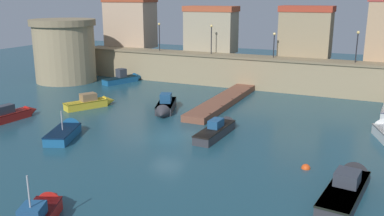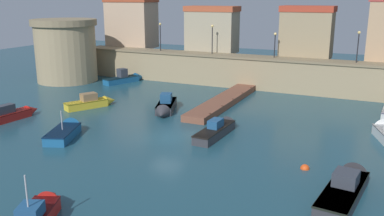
{
  "view_description": "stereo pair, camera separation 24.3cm",
  "coord_description": "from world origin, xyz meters",
  "px_view_note": "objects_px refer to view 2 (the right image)",
  "views": [
    {
      "loc": [
        15.17,
        -28.05,
        10.98
      ],
      "look_at": [
        0.0,
        4.88,
        1.26
      ],
      "focal_mm": 39.3,
      "sensor_mm": 36.0,
      "label": 1
    },
    {
      "loc": [
        15.39,
        -27.95,
        10.98
      ],
      "look_at": [
        0.0,
        4.88,
        1.26
      ],
      "focal_mm": 39.3,
      "sensor_mm": 36.0,
      "label": 2
    }
  ],
  "objects_px": {
    "moored_boat_7": "(92,102)",
    "moored_boat_9": "(165,107)",
    "mooring_buoy_0": "(305,169)",
    "fortress_tower": "(66,50)",
    "moored_boat_1": "(38,214)",
    "quay_lamp_0": "(160,32)",
    "quay_lamp_3": "(358,42)",
    "quay_lamp_1": "(212,35)",
    "moored_boat_8": "(67,131)",
    "moored_boat_10": "(126,78)",
    "moored_boat_5": "(347,185)",
    "moored_boat_6": "(13,114)",
    "quay_lamp_2": "(275,41)",
    "moored_boat_3": "(219,128)"
  },
  "relations": [
    {
      "from": "moored_boat_3",
      "to": "mooring_buoy_0",
      "type": "xyz_separation_m",
      "value": [
        7.79,
        -4.38,
        -0.45
      ]
    },
    {
      "from": "quay_lamp_3",
      "to": "mooring_buoy_0",
      "type": "xyz_separation_m",
      "value": [
        -1.05,
        -22.78,
        -6.16
      ]
    },
    {
      "from": "fortress_tower",
      "to": "quay_lamp_1",
      "type": "bearing_deg",
      "value": 18.97
    },
    {
      "from": "moored_boat_1",
      "to": "moored_boat_6",
      "type": "height_order",
      "value": "moored_boat_1"
    },
    {
      "from": "quay_lamp_1",
      "to": "moored_boat_8",
      "type": "height_order",
      "value": "quay_lamp_1"
    },
    {
      "from": "fortress_tower",
      "to": "mooring_buoy_0",
      "type": "xyz_separation_m",
      "value": [
        34.19,
        -16.54,
        -4.1
      ]
    },
    {
      "from": "moored_boat_9",
      "to": "quay_lamp_1",
      "type": "bearing_deg",
      "value": 163.57
    },
    {
      "from": "quay_lamp_0",
      "to": "moored_boat_8",
      "type": "relative_size",
      "value": 0.68
    },
    {
      "from": "quay_lamp_1",
      "to": "moored_boat_7",
      "type": "height_order",
      "value": "quay_lamp_1"
    },
    {
      "from": "moored_boat_5",
      "to": "moored_boat_10",
      "type": "relative_size",
      "value": 1.22
    },
    {
      "from": "quay_lamp_1",
      "to": "moored_boat_9",
      "type": "xyz_separation_m",
      "value": [
        1.07,
        -14.42,
        -5.76
      ]
    },
    {
      "from": "fortress_tower",
      "to": "moored_boat_7",
      "type": "distance_m",
      "value": 15.53
    },
    {
      "from": "quay_lamp_3",
      "to": "moored_boat_8",
      "type": "height_order",
      "value": "quay_lamp_3"
    },
    {
      "from": "moored_boat_1",
      "to": "moored_boat_5",
      "type": "height_order",
      "value": "moored_boat_1"
    },
    {
      "from": "fortress_tower",
      "to": "quay_lamp_0",
      "type": "height_order",
      "value": "fortress_tower"
    },
    {
      "from": "moored_boat_6",
      "to": "moored_boat_8",
      "type": "xyz_separation_m",
      "value": [
        7.57,
        -1.47,
        -0.11
      ]
    },
    {
      "from": "quay_lamp_3",
      "to": "quay_lamp_1",
      "type": "bearing_deg",
      "value": 180.0
    },
    {
      "from": "moored_boat_8",
      "to": "moored_boat_7",
      "type": "bearing_deg",
      "value": 3.49
    },
    {
      "from": "quay_lamp_1",
      "to": "moored_boat_9",
      "type": "distance_m",
      "value": 15.56
    },
    {
      "from": "moored_boat_3",
      "to": "quay_lamp_0",
      "type": "bearing_deg",
      "value": 42.87
    },
    {
      "from": "quay_lamp_1",
      "to": "moored_boat_5",
      "type": "height_order",
      "value": "quay_lamp_1"
    },
    {
      "from": "moored_boat_3",
      "to": "moored_boat_5",
      "type": "height_order",
      "value": "moored_boat_5"
    },
    {
      "from": "quay_lamp_3",
      "to": "moored_boat_1",
      "type": "height_order",
      "value": "quay_lamp_3"
    },
    {
      "from": "quay_lamp_0",
      "to": "moored_boat_3",
      "type": "height_order",
      "value": "quay_lamp_0"
    },
    {
      "from": "quay_lamp_2",
      "to": "quay_lamp_3",
      "type": "height_order",
      "value": "quay_lamp_3"
    },
    {
      "from": "moored_boat_1",
      "to": "moored_boat_10",
      "type": "height_order",
      "value": "moored_boat_1"
    },
    {
      "from": "moored_boat_6",
      "to": "quay_lamp_1",
      "type": "bearing_deg",
      "value": -19.1
    },
    {
      "from": "moored_boat_8",
      "to": "moored_boat_10",
      "type": "relative_size",
      "value": 0.87
    },
    {
      "from": "moored_boat_9",
      "to": "fortress_tower",
      "type": "bearing_deg",
      "value": -133.74
    },
    {
      "from": "quay_lamp_3",
      "to": "fortress_tower",
      "type": "bearing_deg",
      "value": -169.96
    },
    {
      "from": "quay_lamp_3",
      "to": "moored_boat_7",
      "type": "bearing_deg",
      "value": -146.03
    },
    {
      "from": "quay_lamp_0",
      "to": "quay_lamp_3",
      "type": "relative_size",
      "value": 1.07
    },
    {
      "from": "quay_lamp_1",
      "to": "moored_boat_5",
      "type": "relative_size",
      "value": 0.48
    },
    {
      "from": "quay_lamp_2",
      "to": "moored_boat_10",
      "type": "relative_size",
      "value": 0.47
    },
    {
      "from": "moored_boat_1",
      "to": "mooring_buoy_0",
      "type": "xyz_separation_m",
      "value": [
        10.83,
        12.48,
        -0.47
      ]
    },
    {
      "from": "quay_lamp_1",
      "to": "moored_boat_3",
      "type": "xyz_separation_m",
      "value": [
        8.26,
        -18.39,
        -5.82
      ]
    },
    {
      "from": "moored_boat_5",
      "to": "moored_boat_9",
      "type": "xyz_separation_m",
      "value": [
        -17.81,
        10.8,
        0.05
      ]
    },
    {
      "from": "moored_boat_7",
      "to": "moored_boat_9",
      "type": "height_order",
      "value": "moored_boat_9"
    },
    {
      "from": "moored_boat_1",
      "to": "quay_lamp_0",
      "type": "bearing_deg",
      "value": -3.73
    },
    {
      "from": "mooring_buoy_0",
      "to": "quay_lamp_0",
      "type": "bearing_deg",
      "value": 135.88
    },
    {
      "from": "fortress_tower",
      "to": "moored_boat_1",
      "type": "bearing_deg",
      "value": -51.17
    },
    {
      "from": "mooring_buoy_0",
      "to": "moored_boat_3",
      "type": "bearing_deg",
      "value": 150.64
    },
    {
      "from": "mooring_buoy_0",
      "to": "fortress_tower",
      "type": "bearing_deg",
      "value": 154.19
    },
    {
      "from": "quay_lamp_1",
      "to": "moored_boat_7",
      "type": "relative_size",
      "value": 0.68
    },
    {
      "from": "quay_lamp_1",
      "to": "moored_boat_6",
      "type": "xyz_separation_m",
      "value": [
        -10.35,
        -22.58,
        -5.77
      ]
    },
    {
      "from": "fortress_tower",
      "to": "moored_boat_9",
      "type": "height_order",
      "value": "fortress_tower"
    },
    {
      "from": "moored_boat_5",
      "to": "moored_boat_6",
      "type": "xyz_separation_m",
      "value": [
        -29.23,
        2.64,
        0.05
      ]
    },
    {
      "from": "quay_lamp_1",
      "to": "moored_boat_8",
      "type": "xyz_separation_m",
      "value": [
        -2.78,
        -24.05,
        -5.87
      ]
    },
    {
      "from": "moored_boat_7",
      "to": "moored_boat_9",
      "type": "relative_size",
      "value": 0.87
    },
    {
      "from": "quay_lamp_3",
      "to": "moored_boat_8",
      "type": "xyz_separation_m",
      "value": [
        -19.88,
        -24.05,
        -5.76
      ]
    }
  ]
}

